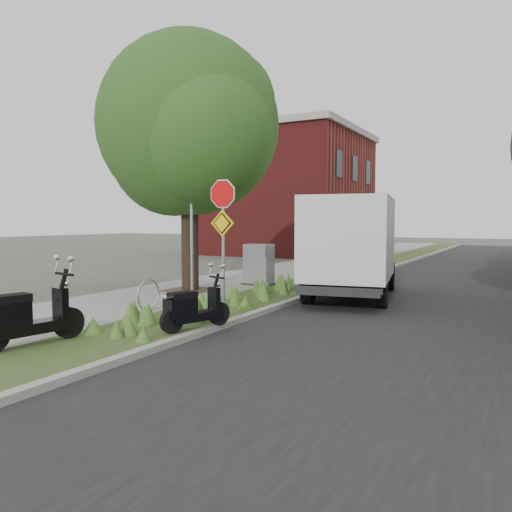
# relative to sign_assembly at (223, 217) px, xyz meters

# --- Properties ---
(ground) EXTENTS (120.00, 120.00, 0.00)m
(ground) POSITION_rel_sign_assembly_xyz_m (1.40, -0.58, -2.33)
(ground) COLOR #4C5147
(ground) RESTS_ON ground
(sidewalk_near) EXTENTS (3.50, 60.00, 0.12)m
(sidewalk_near) POSITION_rel_sign_assembly_xyz_m (-2.85, 9.42, -2.27)
(sidewalk_near) COLOR gray
(sidewalk_near) RESTS_ON ground
(verge) EXTENTS (2.00, 60.00, 0.12)m
(verge) POSITION_rel_sign_assembly_xyz_m (-0.10, 9.42, -2.27)
(verge) COLOR #344A1F
(verge) RESTS_ON ground
(kerb_near) EXTENTS (0.20, 60.00, 0.13)m
(kerb_near) POSITION_rel_sign_assembly_xyz_m (0.90, 9.42, -2.26)
(kerb_near) COLOR #9E9991
(kerb_near) RESTS_ON ground
(road) EXTENTS (7.00, 60.00, 0.01)m
(road) POSITION_rel_sign_assembly_xyz_m (4.40, 9.42, -2.32)
(road) COLOR black
(road) RESTS_ON ground
(street_tree_main) EXTENTS (6.21, 5.54, 7.66)m
(street_tree_main) POSITION_rel_sign_assembly_xyz_m (-2.68, 2.28, 2.48)
(street_tree_main) COLOR black
(street_tree_main) RESTS_ON ground
(bare_post) EXTENTS (0.08, 0.08, 4.00)m
(bare_post) POSITION_rel_sign_assembly_xyz_m (-1.80, 1.22, -0.21)
(bare_post) COLOR #A5A8AD
(bare_post) RESTS_ON ground
(bike_hoop) EXTENTS (0.06, 0.78, 0.77)m
(bike_hoop) POSITION_rel_sign_assembly_xyz_m (-1.30, -1.18, -1.83)
(bike_hoop) COLOR #A5A8AD
(bike_hoop) RESTS_ON ground
(sign_assembly) EXTENTS (0.94, 0.08, 3.22)m
(sign_assembly) POSITION_rel_sign_assembly_xyz_m (0.00, 0.00, 0.00)
(sign_assembly) COLOR #A5A8AD
(sign_assembly) RESTS_ON ground
(brick_building) EXTENTS (9.40, 10.40, 8.30)m
(brick_building) POSITION_rel_sign_assembly_xyz_m (-8.10, 21.42, 1.88)
(brick_building) COLOR maroon
(brick_building) RESTS_ON ground
(scooter_near) EXTENTS (0.62, 1.89, 0.90)m
(scooter_near) POSITION_rel_sign_assembly_xyz_m (-0.94, -4.79, -1.77)
(scooter_near) COLOR black
(scooter_near) RESTS_ON ground
(scooter_far) EXTENTS (0.68, 1.54, 0.76)m
(scooter_far) POSITION_rel_sign_assembly_xyz_m (0.74, -2.39, -1.84)
(scooter_far) COLOR black
(scooter_far) RESTS_ON ground
(box_truck) EXTENTS (3.04, 5.69, 2.45)m
(box_truck) POSITION_rel_sign_assembly_xyz_m (1.97, 3.80, -0.73)
(box_truck) COLOR #262628
(box_truck) RESTS_ON ground
(utility_cabinet) EXTENTS (1.04, 0.72, 1.34)m
(utility_cabinet) POSITION_rel_sign_assembly_xyz_m (-1.40, 4.40, -1.56)
(utility_cabinet) COLOR #262628
(utility_cabinet) RESTS_ON ground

